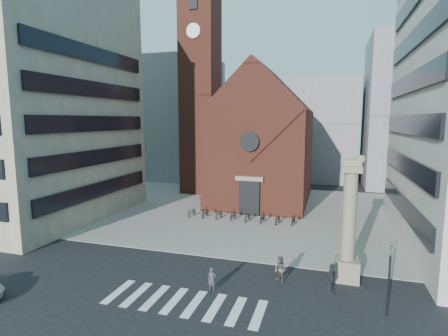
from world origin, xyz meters
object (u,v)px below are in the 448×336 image
Objects in this scene: traffic_light at (389,277)px; pedestrian_1 at (280,270)px; pedestrian_0 at (212,279)px; lion_column at (349,231)px; scooter_0 at (192,212)px; pedestrian_2 at (331,278)px.

pedestrian_1 is at bearing 160.05° from traffic_light.
pedestrian_0 is (-10.32, -0.18, -1.52)m from traffic_light.
pedestrian_0 is at bearing -179.01° from traffic_light.
lion_column is at bearing 116.46° from traffic_light.
scooter_0 is at bearing 168.32° from pedestrian_1.
lion_column is at bearing -30.25° from scooter_0.
scooter_0 is (-16.12, 11.57, -2.90)m from lion_column.
pedestrian_1 reaches higher than pedestrian_0.
pedestrian_1 is at bearing 105.62° from pedestrian_2.
traffic_light is at bearing -98.24° from pedestrian_2.
pedestrian_2 reaches higher than scooter_0.
scooter_0 is (-15.11, 13.73, -0.39)m from pedestrian_2.
pedestrian_1 is at bearing -158.23° from lion_column.
lion_column is 4.79× the size of pedestrian_1.
pedestrian_2 is (-3.00, 1.84, -1.33)m from traffic_light.
pedestrian_1 is at bearing -42.93° from scooter_0.
lion_column reaches higher than pedestrian_1.
pedestrian_2 is at bearing 29.01° from pedestrian_1.
pedestrian_2 is at bearing -115.04° from lion_column.
pedestrian_2 is 0.98× the size of scooter_0.
lion_column is 4.54× the size of pedestrian_2.
pedestrian_1 reaches higher than scooter_0.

